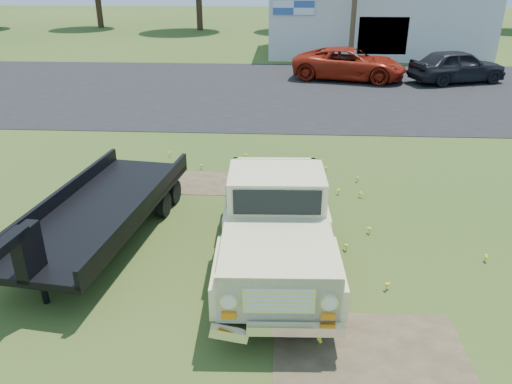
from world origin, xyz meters
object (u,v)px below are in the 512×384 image
flatbed_trailer (101,205)px  vintage_pickup_truck (276,219)px  red_pickup (349,64)px  dark_sedan (457,66)px

flatbed_trailer → vintage_pickup_truck: bearing=-4.7°
red_pickup → dark_sedan: 5.44m
flatbed_trailer → dark_sedan: 21.15m
vintage_pickup_truck → flatbed_trailer: size_ratio=0.90×
vintage_pickup_truck → dark_sedan: (8.88, 17.75, -0.17)m
red_pickup → flatbed_trailer: bearing=170.7°
red_pickup → dark_sedan: (5.42, -0.44, 0.03)m
flatbed_trailer → red_pickup: flatbed_trailer is taller
flatbed_trailer → red_pickup: 18.84m
flatbed_trailer → dark_sedan: bearing=60.5°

